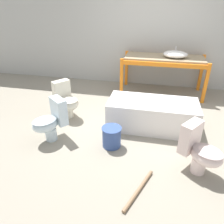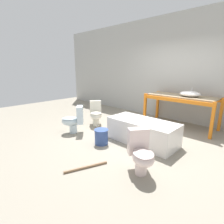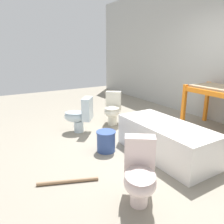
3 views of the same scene
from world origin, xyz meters
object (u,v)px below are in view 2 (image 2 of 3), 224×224
bathtub_main (142,130)px  toilet_extra (141,153)px  toilet_far (96,114)px  toilet_near (74,120)px  sink_basin (190,94)px  bucket_white (101,136)px

bathtub_main → toilet_extra: (0.67, -1.02, 0.06)m
toilet_far → toilet_extra: size_ratio=1.00×
toilet_near → toilet_extra: bearing=32.1°
sink_basin → bathtub_main: bearing=-103.0°
toilet_extra → bathtub_main: bearing=69.3°
bucket_white → bathtub_main: bearing=50.4°
toilet_near → bucket_white: bearing=40.7°
bathtub_main → toilet_extra: 1.22m
toilet_far → bucket_white: (1.06, -0.76, -0.18)m
toilet_far → bucket_white: 1.32m
toilet_near → bucket_white: 1.02m
sink_basin → toilet_far: bearing=-142.4°
bathtub_main → toilet_far: 1.65m
toilet_near → toilet_extra: 2.28m
sink_basin → toilet_near: sink_basin is taller
toilet_near → sink_basin: bearing=89.2°
sink_basin → bathtub_main: size_ratio=0.35×
sink_basin → toilet_extra: 2.72m
sink_basin → toilet_far: 2.62m
sink_basin → bucket_white: (-0.96, -2.32, -0.79)m
toilet_extra → toilet_far: bearing=101.1°
toilet_near → toilet_far: (-0.05, 0.79, 0.00)m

